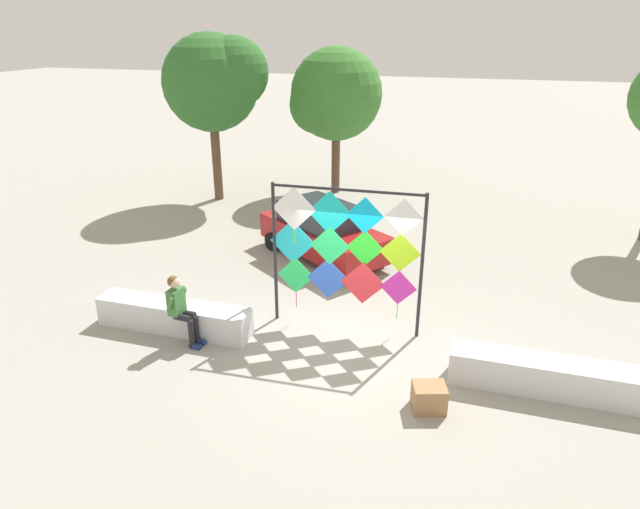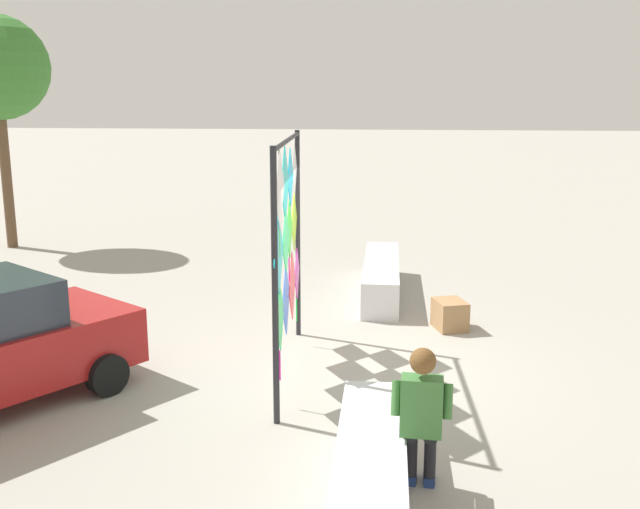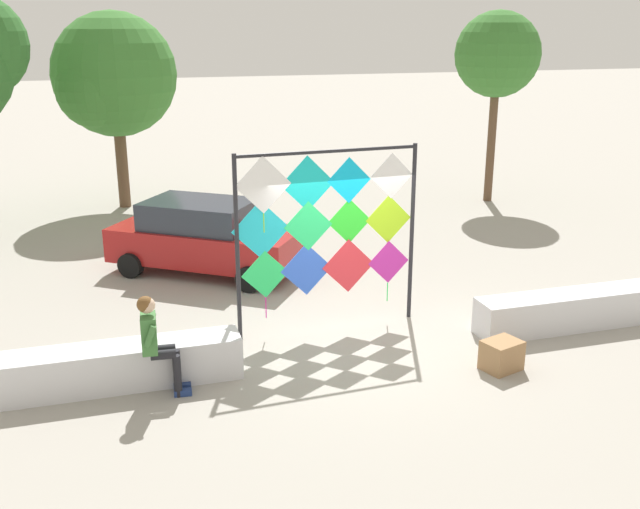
{
  "view_description": "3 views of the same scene",
  "coord_description": "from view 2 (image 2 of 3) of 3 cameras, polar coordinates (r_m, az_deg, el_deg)",
  "views": [
    {
      "loc": [
        2.18,
        -9.2,
        5.88
      ],
      "look_at": [
        -0.75,
        0.48,
        1.66
      ],
      "focal_mm": 31.09,
      "sensor_mm": 36.0,
      "label": 1
    },
    {
      "loc": [
        -9.15,
        -0.58,
        3.56
      ],
      "look_at": [
        0.02,
        0.29,
        1.5
      ],
      "focal_mm": 41.36,
      "sensor_mm": 36.0,
      "label": 2
    },
    {
      "loc": [
        -3.63,
        -10.14,
        4.88
      ],
      "look_at": [
        -0.4,
        0.67,
        1.29
      ],
      "focal_mm": 41.13,
      "sensor_mm": 36.0,
      "label": 3
    }
  ],
  "objects": [
    {
      "name": "seated_vendor",
      "position": [
        6.59,
        7.87,
        -11.83
      ],
      "size": [
        0.65,
        0.53,
        1.45
      ],
      "color": "black",
      "rests_on": "ground"
    },
    {
      "name": "kite_display_rack",
      "position": [
        9.1,
        -2.51,
        1.49
      ],
      "size": [
        3.11,
        0.2,
        3.02
      ],
      "color": "#232328",
      "rests_on": "ground"
    },
    {
      "name": "plaza_ledge_left",
      "position": [
        6.43,
        3.86,
        -17.88
      ],
      "size": [
        3.29,
        0.61,
        0.61
      ],
      "primitive_type": "cube",
      "color": "silver",
      "rests_on": "ground"
    },
    {
      "name": "tree_palm_like",
      "position": [
        18.22,
        -23.53,
        12.92
      ],
      "size": [
        2.31,
        2.31,
        5.21
      ],
      "color": "brown",
      "rests_on": "ground"
    },
    {
      "name": "ground",
      "position": [
        9.84,
        1.69,
        -8.64
      ],
      "size": [
        120.0,
        120.0,
        0.0
      ],
      "primitive_type": "plane",
      "color": "#9E998E"
    },
    {
      "name": "plaza_ledge_right",
      "position": [
        13.17,
        4.76,
        -1.77
      ],
      "size": [
        3.29,
        0.61,
        0.61
      ],
      "primitive_type": "cube",
      "color": "silver",
      "rests_on": "ground"
    },
    {
      "name": "cardboard_box_large",
      "position": [
        11.42,
        10.01,
        -4.61
      ],
      "size": [
        0.64,
        0.57,
        0.45
      ],
      "primitive_type": "cube",
      "rotation": [
        0.0,
        0.0,
        0.3
      ],
      "color": "#9E754C",
      "rests_on": "ground"
    }
  ]
}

